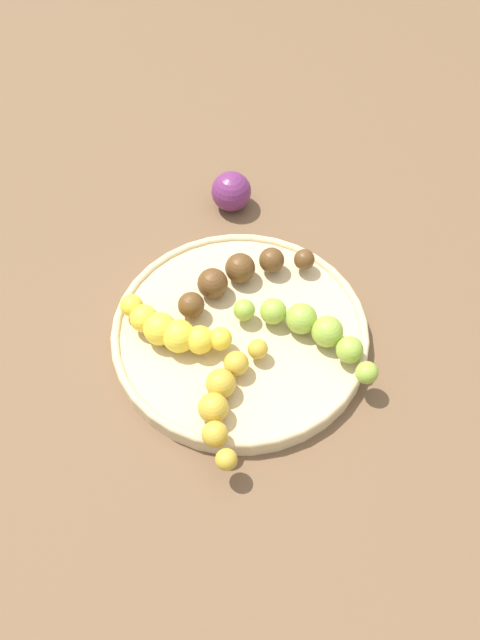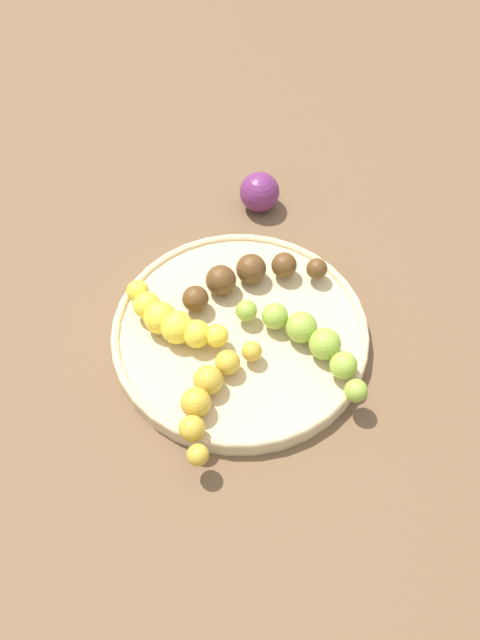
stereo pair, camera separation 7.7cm
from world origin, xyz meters
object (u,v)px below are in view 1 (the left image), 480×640
Objects in this scene: fruit_bowl at (240,333)px; banana_overripe at (231,281)px; banana_yellow at (171,330)px; plum_purple at (231,191)px; banana_green at (311,329)px; banana_spotted at (224,397)px.

fruit_bowl is 1.47× the size of banana_overripe.
banana_overripe is at bearing 161.00° from banana_yellow.
banana_green is at bearing -27.91° from plum_purple.
plum_purple is (-0.10, 0.21, -0.01)m from banana_yellow.
banana_green reaches higher than plum_purple.
banana_yellow is at bearing -65.25° from plum_purple.
banana_overripe is 0.09m from banana_yellow.
banana_yellow is at bearing -129.87° from fruit_bowl.
banana_overripe is 0.15m from banana_spotted.
banana_yellow is 0.15m from banana_green.
fruit_bowl is 5.59× the size of plum_purple.
banana_green is at bearing 31.95° from fruit_bowl.
fruit_bowl is at bearing 154.37° from banana_overripe.
banana_green reaches higher than fruit_bowl.
banana_spotted reaches higher than fruit_bowl.
banana_overripe and banana_green have the same top height.
banana_green is 0.24m from plum_purple.
banana_spotted is 0.80× the size of banana_green.
banana_yellow reaches higher than banana_overripe.
banana_overripe reaches higher than fruit_bowl.
banana_overripe is at bearing -78.07° from banana_spotted.
banana_green is at bearing 114.81° from banana_yellow.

